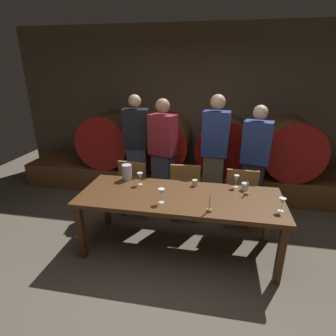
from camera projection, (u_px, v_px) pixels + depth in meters
ground_plane at (174, 269)px, 2.98m from camera, size 8.83×8.83×0.00m
back_wall at (198, 108)px, 4.96m from camera, size 6.79×0.24×2.80m
barrel_shelf at (193, 178)px, 4.87m from camera, size 6.11×0.90×0.42m
wine_barrel_far_left at (110, 139)px, 4.90m from camera, size 0.93×0.89×0.93m
wine_barrel_center_left at (164, 141)px, 4.73m from camera, size 0.93×0.89×0.93m
wine_barrel_center_right at (224, 144)px, 4.55m from camera, size 0.93×0.89×0.93m
wine_barrel_far_right at (289, 147)px, 4.37m from camera, size 0.93×0.89×0.93m
dining_table at (180, 201)px, 3.11m from camera, size 2.31×0.86×0.72m
chair_left at (136, 185)px, 3.92m from camera, size 0.44×0.44×0.88m
chair_center at (185, 189)px, 3.81m from camera, size 0.42×0.42×0.88m
chair_right at (240, 194)px, 3.63m from camera, size 0.41×0.41×0.88m
guest_far_left at (137, 150)px, 4.23m from camera, size 0.41×0.30×1.73m
guest_center_left at (163, 155)px, 4.03m from camera, size 0.44×0.35×1.69m
guest_center_right at (215, 153)px, 4.00m from camera, size 0.40×0.28×1.75m
guest_far_right at (255, 162)px, 3.85m from camera, size 0.43×0.33×1.63m
candle_left at (209, 207)px, 2.72m from camera, size 0.05×0.05×0.20m
candle_right at (246, 191)px, 3.09m from camera, size 0.05×0.05×0.18m
pitcher at (127, 172)px, 3.50m from camera, size 0.12×0.12×0.20m
wine_glass_far_left at (140, 176)px, 3.33m from camera, size 0.07×0.07×0.16m
wine_glass_center_left at (161, 192)px, 2.88m from camera, size 0.07×0.07×0.16m
wine_glass_center_right at (236, 179)px, 3.26m from camera, size 0.06×0.06×0.16m
wine_glass_far_right at (282, 202)px, 2.71m from camera, size 0.07×0.07×0.15m
cup_left at (195, 183)px, 3.32m from camera, size 0.06×0.06×0.08m
cup_right at (245, 186)px, 3.21m from camera, size 0.08×0.08×0.09m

